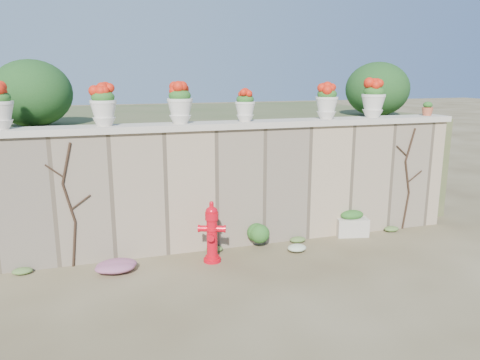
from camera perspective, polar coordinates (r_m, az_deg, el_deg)
name	(u,v)px	position (r m, az deg, el deg)	size (l,w,h in m)	color
ground	(276,287)	(6.64, 4.46, -12.84)	(80.00, 80.00, 0.00)	#4D3F26
stone_wall	(238,187)	(7.90, -0.27, -0.83)	(8.00, 0.40, 2.00)	#9E8769
wall_cap	(238,125)	(7.72, -0.28, 6.76)	(8.10, 0.52, 0.10)	beige
raised_fill	(197,156)	(10.94, -5.25, 2.99)	(9.00, 6.00, 2.00)	#384C23
back_shrub_left	(32,93)	(8.59, -24.05, 9.63)	(1.30, 1.30, 1.10)	#143814
back_shrub_right	(377,89)	(10.25, 16.41, 10.58)	(1.30, 1.30, 1.10)	#143814
vine_left	(70,204)	(7.37, -20.03, -2.73)	(0.60, 0.04, 1.91)	black
vine_right	(408,177)	(9.18, 19.77, 0.29)	(0.60, 0.04, 1.91)	black
fire_hydrant	(212,232)	(7.27, -3.45, -6.32)	(0.42, 0.30, 0.97)	red
planter_box	(352,224)	(8.73, 13.44, -5.20)	(0.62, 0.44, 0.47)	beige
green_shrub	(263,231)	(7.90, 2.78, -6.27)	(0.60, 0.54, 0.57)	#1E5119
magenta_clump	(109,266)	(7.25, -15.64, -10.03)	(0.85, 0.57, 0.23)	#CC289F
white_flowers	(295,249)	(7.75, 6.75, -8.31)	(0.47, 0.38, 0.17)	white
urn_pot_1	(103,105)	(7.35, -16.32, 8.72)	(0.40, 0.40, 0.62)	beige
urn_pot_2	(180,104)	(7.46, -7.33, 9.23)	(0.40, 0.40, 0.63)	beige
urn_pot_3	(245,106)	(7.73, 0.63, 9.06)	(0.33, 0.33, 0.52)	beige
urn_pot_4	(327,101)	(8.31, 10.54, 9.42)	(0.39, 0.39, 0.61)	beige
urn_pot_5	(373,99)	(8.77, 15.95, 9.49)	(0.42, 0.42, 0.66)	beige
terracotta_pot	(427,109)	(9.48, 21.88, 7.99)	(0.21, 0.21, 0.25)	#B05235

